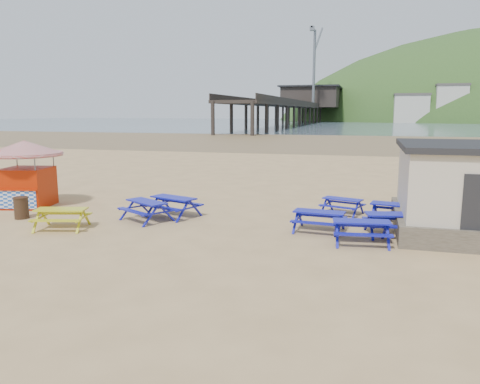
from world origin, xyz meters
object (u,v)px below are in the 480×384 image
(ice_cream_kiosk, at_px, (26,165))
(litter_bin, at_px, (21,208))
(picnic_table_blue_b, at_px, (342,206))
(picnic_table_yellow, at_px, (62,219))
(picnic_table_blue_a, at_px, (174,207))

(ice_cream_kiosk, height_order, litter_bin, ice_cream_kiosk)
(picnic_table_blue_b, height_order, ice_cream_kiosk, ice_cream_kiosk)
(picnic_table_yellow, distance_m, ice_cream_kiosk, 5.35)
(picnic_table_blue_b, distance_m, picnic_table_yellow, 11.03)
(picnic_table_blue_b, bearing_deg, litter_bin, -142.57)
(picnic_table_blue_a, relative_size, picnic_table_yellow, 1.11)
(picnic_table_blue_a, distance_m, picnic_table_yellow, 4.30)
(picnic_table_blue_b, bearing_deg, picnic_table_yellow, -133.10)
(picnic_table_yellow, bearing_deg, picnic_table_blue_b, 13.67)
(picnic_table_blue_a, relative_size, litter_bin, 2.69)
(picnic_table_blue_a, xyz_separation_m, picnic_table_yellow, (-3.12, -2.97, -0.03))
(picnic_table_yellow, bearing_deg, litter_bin, 143.91)
(picnic_table_blue_b, xyz_separation_m, picnic_table_yellow, (-9.72, -5.22, 0.04))
(picnic_table_yellow, xyz_separation_m, litter_bin, (-2.61, 1.03, 0.06))
(picnic_table_yellow, relative_size, ice_cream_kiosk, 0.53)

